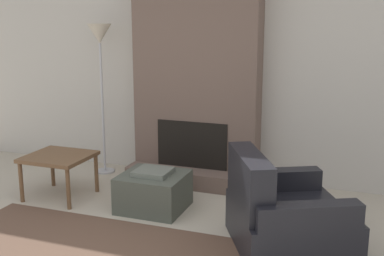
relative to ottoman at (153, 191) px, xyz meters
name	(u,v)px	position (x,y,z in m)	size (l,w,h in m)	color
wall_back	(202,70)	(0.09, 1.26, 1.11)	(7.10, 0.06, 2.60)	#BCB7AD
fireplace	(196,79)	(0.09, 1.04, 1.03)	(1.49, 0.61, 2.60)	brown
ottoman	(153,191)	(0.00, 0.00, 0.00)	(0.64, 0.60, 0.42)	#474C42
armchair	(281,219)	(1.36, -0.42, 0.07)	(1.26, 1.29, 0.83)	black
side_table	(59,160)	(-1.10, -0.03, 0.22)	(0.66, 0.62, 0.47)	brown
floor_lamp_left	(100,45)	(-1.09, 0.91, 1.40)	(0.29, 0.29, 1.84)	#ADADB2
area_rug	(79,254)	(-0.16, -1.11, -0.19)	(2.56, 1.43, 0.01)	brown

